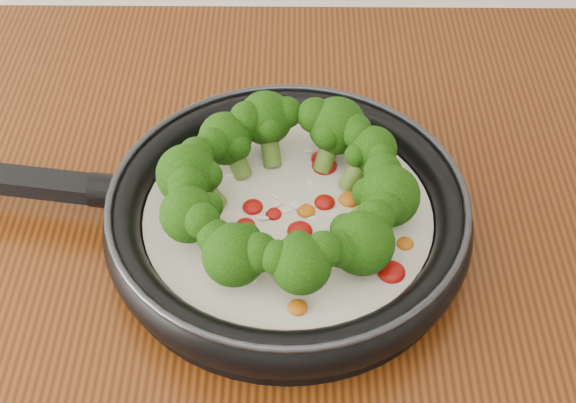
{
  "coord_description": "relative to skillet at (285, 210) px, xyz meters",
  "views": [
    {
      "loc": [
        -0.04,
        0.58,
        1.47
      ],
      "look_at": [
        -0.05,
        1.09,
        0.95
      ],
      "focal_mm": 49.72,
      "sensor_mm": 36.0,
      "label": 1
    }
  ],
  "objects": [
    {
      "name": "skillet",
      "position": [
        0.0,
        0.0,
        0.0
      ],
      "size": [
        0.55,
        0.39,
        0.1
      ],
      "color": "black",
      "rests_on": "counter"
    }
  ]
}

